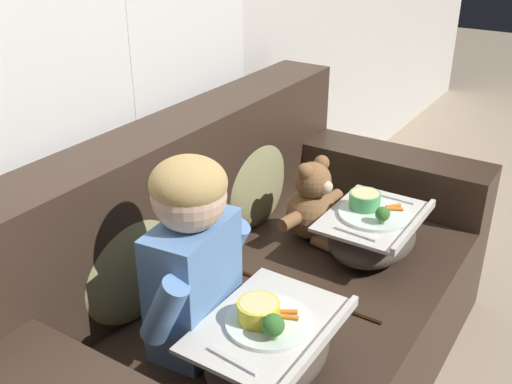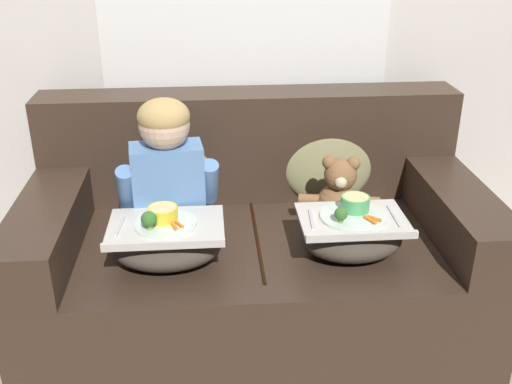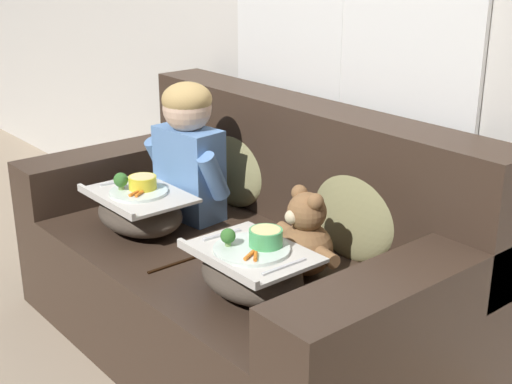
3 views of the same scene
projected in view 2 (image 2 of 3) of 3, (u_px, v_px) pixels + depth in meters
The scene contains 8 objects.
ground_plane at pixel (256, 322), 2.59m from camera, with size 14.00×14.00×0.00m, color tan.
couch at pixel (255, 248), 2.52m from camera, with size 1.80×0.97×0.92m.
throw_pillow_behind_child at pixel (171, 164), 2.57m from camera, with size 0.40×0.19×0.42m.
throw_pillow_behind_teddy at pixel (328, 159), 2.62m from camera, with size 0.41×0.20×0.43m.
child_figure at pixel (167, 162), 2.29m from camera, with size 0.40×0.21×0.55m.
teddy_bear at pixel (339, 197), 2.41m from camera, with size 0.33×0.23×0.31m.
lap_tray_child at pixel (167, 242), 2.17m from camera, with size 0.42×0.30×0.23m.
lap_tray_teddy at pixel (352, 234), 2.22m from camera, with size 0.39×0.30×0.22m.
Camera 2 is at (-0.17, -2.11, 1.60)m, focal length 42.00 mm.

